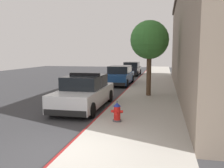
{
  "coord_description": "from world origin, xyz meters",
  "views": [
    {
      "loc": [
        2.47,
        -5.74,
        2.63
      ],
      "look_at": [
        -0.22,
        6.76,
        1.0
      ],
      "focal_mm": 39.12,
      "sensor_mm": 36.0,
      "label": 1
    }
  ],
  "objects_px": {
    "police_cruiser": "(85,92)",
    "street_tree": "(149,40)",
    "fire_hydrant": "(117,112)",
    "parked_car_silver_ahead": "(120,76)",
    "parked_car_dark_far": "(132,69)"
  },
  "relations": [
    {
      "from": "police_cruiser",
      "to": "street_tree",
      "type": "xyz_separation_m",
      "value": [
        2.84,
        3.35,
        2.61
      ]
    },
    {
      "from": "police_cruiser",
      "to": "fire_hydrant",
      "type": "xyz_separation_m",
      "value": [
        2.07,
        -2.48,
        -0.26
      ]
    },
    {
      "from": "police_cruiser",
      "to": "parked_car_silver_ahead",
      "type": "distance_m",
      "value": 9.04
    },
    {
      "from": "police_cruiser",
      "to": "parked_car_dark_far",
      "type": "xyz_separation_m",
      "value": [
        -0.1,
        17.99,
        -0.0
      ]
    },
    {
      "from": "parked_car_dark_far",
      "to": "fire_hydrant",
      "type": "xyz_separation_m",
      "value": [
        2.18,
        -20.48,
        -0.25
      ]
    },
    {
      "from": "parked_car_dark_far",
      "to": "street_tree",
      "type": "bearing_deg",
      "value": -78.63
    },
    {
      "from": "parked_car_silver_ahead",
      "to": "parked_car_dark_far",
      "type": "relative_size",
      "value": 1.0
    },
    {
      "from": "fire_hydrant",
      "to": "parked_car_dark_far",
      "type": "bearing_deg",
      "value": 96.07
    },
    {
      "from": "fire_hydrant",
      "to": "street_tree",
      "type": "height_order",
      "value": "street_tree"
    },
    {
      "from": "parked_car_silver_ahead",
      "to": "fire_hydrant",
      "type": "height_order",
      "value": "parked_car_silver_ahead"
    },
    {
      "from": "parked_car_silver_ahead",
      "to": "fire_hydrant",
      "type": "bearing_deg",
      "value": -80.15
    },
    {
      "from": "police_cruiser",
      "to": "parked_car_dark_far",
      "type": "distance_m",
      "value": 17.99
    },
    {
      "from": "parked_car_dark_far",
      "to": "street_tree",
      "type": "xyz_separation_m",
      "value": [
        2.95,
        -14.65,
        2.61
      ]
    },
    {
      "from": "parked_car_silver_ahead",
      "to": "parked_car_dark_far",
      "type": "xyz_separation_m",
      "value": [
        -0.18,
        8.95,
        0.0
      ]
    },
    {
      "from": "police_cruiser",
      "to": "street_tree",
      "type": "height_order",
      "value": "street_tree"
    }
  ]
}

